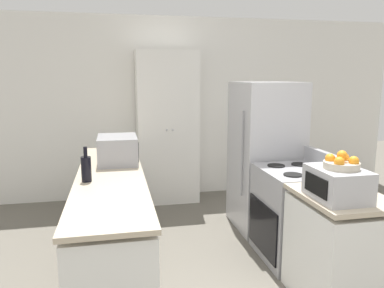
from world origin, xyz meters
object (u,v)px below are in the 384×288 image
Objects in this scene: refrigerator at (265,156)px; microwave at (118,150)px; stove at (294,213)px; pantry_cabinet at (167,128)px; wine_bottle at (86,168)px; toaster_oven at (337,184)px; fruit_bowl at (341,163)px.

microwave is (-1.67, -0.17, 0.17)m from refrigerator.
refrigerator is at bearing 88.97° from stove.
refrigerator is (0.98, -1.17, -0.20)m from pantry_cabinet.
stove is at bearing -64.16° from pantry_cabinet.
refrigerator is 2.11m from wine_bottle.
toaster_oven is at bearing -98.41° from stove.
wine_bottle is at bearing -115.93° from pantry_cabinet.
pantry_cabinet is 4.99× the size of toaster_oven.
pantry_cabinet is 1.51m from microwave.
wine_bottle is at bearing 154.87° from toaster_oven.
fruit_bowl is at bearing -94.36° from refrigerator.
wine_bottle is 2.01m from fruit_bowl.
stove is at bearing -21.13° from microwave.
toaster_oven is at bearing -94.83° from refrigerator.
toaster_oven is (-0.13, -0.85, 0.55)m from stove.
toaster_oven is 1.68× the size of fruit_bowl.
toaster_oven is at bearing 133.05° from fruit_bowl.
microwave is 1.68× the size of wine_bottle.
fruit_bowl is (1.81, -0.86, 0.16)m from wine_bottle.
refrigerator is 1.69m from microwave.
pantry_cabinet is 7.06× the size of wine_bottle.
refrigerator is 1.67m from toaster_oven.
fruit_bowl reaches higher than wine_bottle.
stove is 1.02m from toaster_oven.
wine_bottle is (-1.93, -0.00, 0.55)m from stove.
pantry_cabinet reaches higher than wine_bottle.
microwave is at bearing 135.82° from toaster_oven.
stove is 1.87m from microwave.
toaster_oven reaches higher than stove.
stove is at bearing -91.03° from refrigerator.
pantry_cabinet reaches higher than microwave.
stove is 4.18× the size of fruit_bowl.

